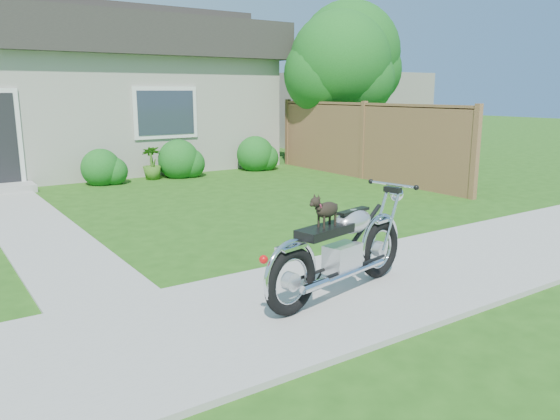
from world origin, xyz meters
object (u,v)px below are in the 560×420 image
(tree_far, at_px, (353,58))
(motorcycle_with_dog, at_px, (343,248))
(tree_near, at_px, (345,67))
(house, at_px, (34,90))
(fence, at_px, (363,141))
(potted_plant_right, at_px, (152,163))

(tree_far, bearing_deg, motorcycle_with_dog, -131.83)
(tree_near, distance_m, tree_far, 2.31)
(house, height_order, tree_far, tree_far)
(house, xyz_separation_m, motorcycle_with_dog, (0.64, -12.09, -1.62))
(tree_near, height_order, tree_far, tree_far)
(fence, bearing_deg, tree_far, 52.25)
(fence, bearing_deg, motorcycle_with_dog, -134.09)
(fence, distance_m, potted_plant_right, 5.23)
(fence, height_order, potted_plant_right, fence)
(tree_far, xyz_separation_m, motorcycle_with_dog, (-8.42, -9.41, -2.64))
(potted_plant_right, height_order, motorcycle_with_dog, motorcycle_with_dog)
(potted_plant_right, bearing_deg, fence, -32.53)
(tree_near, relative_size, potted_plant_right, 5.31)
(house, xyz_separation_m, tree_far, (9.06, -2.68, 1.01))
(house, distance_m, motorcycle_with_dog, 12.22)
(house, height_order, tree_near, house)
(fence, relative_size, tree_near, 1.52)
(house, relative_size, tree_far, 2.55)
(house, relative_size, tree_near, 2.90)
(tree_near, bearing_deg, motorcycle_with_dog, -130.63)
(tree_near, bearing_deg, tree_far, 42.69)
(fence, xyz_separation_m, potted_plant_right, (-4.39, 2.80, -0.53))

